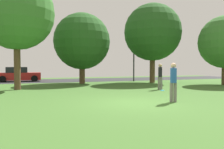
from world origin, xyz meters
name	(u,v)px	position (x,y,z in m)	size (l,w,h in m)	color
ground_plane	(135,103)	(0.00, 0.00, 0.00)	(44.00, 44.00, 0.00)	#3D6628
road_strip	(72,80)	(0.00, 16.00, 0.00)	(44.00, 6.40, 0.01)	#28282B
oak_tree_left	(82,41)	(0.07, 11.13, 3.77)	(5.02, 5.02, 6.29)	brown
maple_tree_near	(153,32)	(6.51, 9.88, 4.71)	(5.34, 5.34, 7.40)	brown
birch_tree_lone	(16,12)	(-5.07, 7.41, 5.07)	(4.91, 4.91, 7.55)	brown
person_thrower	(173,80)	(1.62, -0.40, 0.94)	(0.34, 0.38, 1.70)	slate
person_catcher	(160,75)	(3.87, 4.27, 0.96)	(0.34, 0.38, 1.72)	slate
frisbee_disc	(162,90)	(3.66, 3.68, 0.01)	(0.27, 0.27, 0.03)	#2DB2E0
parked_car_red	(19,75)	(-5.45, 15.88, 0.67)	(4.11, 2.04, 1.47)	#B21E1E
street_lamp_post	(134,59)	(5.68, 12.20, 2.25)	(0.14, 0.14, 4.50)	#2D2D33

